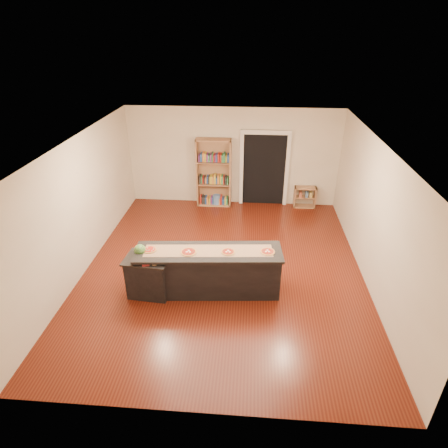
# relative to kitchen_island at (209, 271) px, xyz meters

# --- Properties ---
(room) EXTENTS (6.00, 7.00, 2.80)m
(room) POSITION_rel_kitchen_island_xyz_m (0.22, 0.79, 0.93)
(room) COLOR beige
(room) RESTS_ON ground
(doorway) EXTENTS (1.40, 0.09, 2.21)m
(doorway) POSITION_rel_kitchen_island_xyz_m (1.12, 4.25, 0.73)
(doorway) COLOR black
(doorway) RESTS_ON room
(kitchen_island) EXTENTS (2.82, 0.76, 0.93)m
(kitchen_island) POSITION_rel_kitchen_island_xyz_m (0.00, 0.00, 0.00)
(kitchen_island) COLOR black
(kitchen_island) RESTS_ON ground
(side_counter) EXTENTS (0.84, 0.62, 0.84)m
(side_counter) POSITION_rel_kitchen_island_xyz_m (-1.16, -0.19, -0.05)
(side_counter) COLOR black
(side_counter) RESTS_ON ground
(bookshelf) EXTENTS (0.99, 0.35, 1.97)m
(bookshelf) POSITION_rel_kitchen_island_xyz_m (-0.31, 4.06, 0.52)
(bookshelf) COLOR #A97952
(bookshelf) RESTS_ON ground
(low_shelf) EXTENTS (0.62, 0.27, 0.62)m
(low_shelf) POSITION_rel_kitchen_island_xyz_m (2.34, 4.10, -0.16)
(low_shelf) COLOR #A97952
(low_shelf) RESTS_ON ground
(waste_bin) EXTENTS (0.22, 0.22, 0.32)m
(waste_bin) POSITION_rel_kitchen_island_xyz_m (-0.23, 4.02, -0.31)
(waste_bin) COLOR #517AB5
(waste_bin) RESTS_ON ground
(kraft_paper) EXTENTS (2.48, 0.64, 0.00)m
(kraft_paper) POSITION_rel_kitchen_island_xyz_m (-0.00, 0.01, 0.46)
(kraft_paper) COLOR #956F4D
(kraft_paper) RESTS_ON kitchen_island
(watermelon) EXTENTS (0.23, 0.23, 0.23)m
(watermelon) POSITION_rel_kitchen_island_xyz_m (-1.30, -0.10, 0.48)
(watermelon) COLOR #144214
(watermelon) RESTS_ON side_counter
(cutting_board) EXTENTS (0.30, 0.24, 0.02)m
(cutting_board) POSITION_rel_kitchen_island_xyz_m (-0.89, -0.32, 0.38)
(cutting_board) COLOR tan
(cutting_board) RESTS_ON side_counter
(package_red) EXTENTS (0.15, 0.12, 0.05)m
(package_red) POSITION_rel_kitchen_island_xyz_m (-1.12, -0.42, 0.39)
(package_red) COLOR maroon
(package_red) RESTS_ON side_counter
(package_teal) EXTENTS (0.14, 0.14, 0.05)m
(package_teal) POSITION_rel_kitchen_island_xyz_m (-0.84, -0.14, 0.39)
(package_teal) COLOR #195966
(package_teal) RESTS_ON side_counter
(pizza_a) EXTENTS (0.27, 0.27, 0.02)m
(pizza_a) POSITION_rel_kitchen_island_xyz_m (-1.13, -0.06, 0.48)
(pizza_a) COLOR #B18344
(pizza_a) RESTS_ON kitchen_island
(pizza_b) EXTENTS (0.30, 0.30, 0.02)m
(pizza_b) POSITION_rel_kitchen_island_xyz_m (-0.37, -0.08, 0.48)
(pizza_b) COLOR #B18344
(pizza_b) RESTS_ON kitchen_island
(pizza_c) EXTENTS (0.27, 0.27, 0.02)m
(pizza_c) POSITION_rel_kitchen_island_xyz_m (0.38, -0.02, 0.48)
(pizza_c) COLOR #B18344
(pizza_c) RESTS_ON kitchen_island
(pizza_d) EXTENTS (0.28, 0.28, 0.02)m
(pizza_d) POSITION_rel_kitchen_island_xyz_m (1.13, 0.05, 0.48)
(pizza_d) COLOR #B18344
(pizza_d) RESTS_ON kitchen_island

